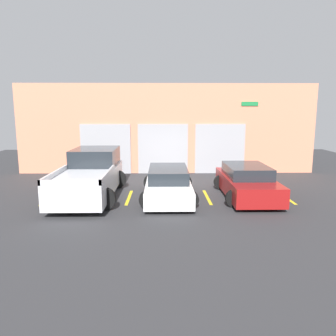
{
  "coord_description": "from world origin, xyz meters",
  "views": [
    {
      "loc": [
        -0.22,
        -14.74,
        3.42
      ],
      "look_at": [
        0.0,
        -1.62,
        1.1
      ],
      "focal_mm": 35.0,
      "sensor_mm": 36.0,
      "label": 1
    }
  ],
  "objects": [
    {
      "name": "ground_plane",
      "position": [
        0.0,
        0.0,
        0.0
      ],
      "size": [
        28.0,
        28.0,
        0.0
      ],
      "primitive_type": "plane",
      "color": "#2D2D30"
    },
    {
      "name": "shophouse_building",
      "position": [
        -0.01,
        3.29,
        2.38
      ],
      "size": [
        16.17,
        0.68,
        4.83
      ],
      "color": "#D17A5B",
      "rests_on": "ground"
    },
    {
      "name": "pickup_truck",
      "position": [
        -3.12,
        -1.79,
        0.84
      ],
      "size": [
        2.55,
        5.28,
        1.8
      ],
      "color": "silver",
      "rests_on": "ground"
    },
    {
      "name": "sedan_white",
      "position": [
        0.0,
        -2.09,
        0.56
      ],
      "size": [
        2.12,
        4.64,
        1.18
      ],
      "color": "white",
      "rests_on": "ground"
    },
    {
      "name": "sedan_side",
      "position": [
        3.12,
        -2.09,
        0.61
      ],
      "size": [
        2.19,
        4.31,
        1.27
      ],
      "color": "maroon",
      "rests_on": "ground"
    },
    {
      "name": "parking_stripe_far_left",
      "position": [
        -4.68,
        -2.12,
        0.0
      ],
      "size": [
        0.12,
        2.2,
        0.01
      ],
      "primitive_type": "cube",
      "color": "gold",
      "rests_on": "ground"
    },
    {
      "name": "parking_stripe_left",
      "position": [
        -1.56,
        -2.12,
        0.0
      ],
      "size": [
        0.12,
        2.2,
        0.01
      ],
      "primitive_type": "cube",
      "color": "gold",
      "rests_on": "ground"
    },
    {
      "name": "parking_stripe_centre",
      "position": [
        1.56,
        -2.12,
        0.0
      ],
      "size": [
        0.12,
        2.2,
        0.01
      ],
      "primitive_type": "cube",
      "color": "gold",
      "rests_on": "ground"
    },
    {
      "name": "parking_stripe_right",
      "position": [
        4.68,
        -2.12,
        0.0
      ],
      "size": [
        0.12,
        2.2,
        0.01
      ],
      "primitive_type": "cube",
      "color": "gold",
      "rests_on": "ground"
    }
  ]
}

